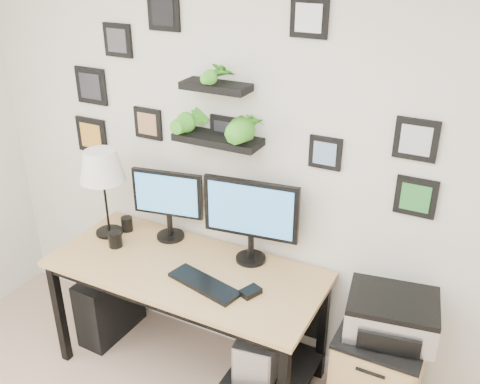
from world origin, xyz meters
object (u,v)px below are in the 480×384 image
Objects in this scene: mug at (115,239)px; pc_tower_grey at (263,357)px; printer at (392,315)px; desk at (195,283)px; pc_tower_black at (110,303)px; monitor_left at (168,200)px; file_cabinet at (378,378)px; monitor_right at (251,215)px; table_lamp at (102,168)px.

mug is 0.18× the size of pc_tower_grey.
pc_tower_grey is at bearing -176.19° from printer.
pc_tower_black is at bearing 179.34° from desk.
monitor_left is 0.87× the size of pc_tower_grey.
pc_tower_grey is 0.78× the size of file_cabinet.
monitor_right reaches higher than file_cabinet.
table_lamp is at bearing 173.82° from desk.
mug is at bearing -177.73° from pc_tower_grey.
monitor_left is 0.44m from table_lamp.
pc_tower_grey is at bearing -3.48° from table_lamp.
pc_tower_grey is (1.14, -0.00, 0.01)m from pc_tower_black.
table_lamp is at bearing 179.51° from file_cabinet.
pc_tower_grey is 0.66m from file_cabinet.
mug is 0.20× the size of printer.
pc_tower_grey is (0.44, 0.01, -0.38)m from desk.
desk reaches higher than pc_tower_black.
monitor_right is at bearing 16.17° from mug.
desk is 0.79m from pc_tower_black.
monitor_right is 1.18× the size of pc_tower_black.
desk is 2.39× the size of file_cabinet.
table_lamp reaches higher than mug.
monitor_left is at bearing 44.32° from mug.
table_lamp reaches higher than monitor_left.
file_cabinet is at bearing -0.49° from table_lamp.
pc_tower_black is 1.79m from file_cabinet.
pc_tower_black is at bearing 179.85° from pc_tower_grey.
monitor_left is 1.56m from file_cabinet.
pc_tower_grey is 1.08× the size of printer.
desk reaches higher than file_cabinet.
mug is at bearing -135.68° from monitor_left.
pc_tower_black is at bearing -153.71° from monitor_left.
monitor_right is 1.27m from pc_tower_black.
file_cabinet is at bearing 159.24° from printer.
monitor_left is at bearing 174.15° from file_cabinet.
printer is at bearing 2.56° from desk.
monitor_left is 0.98× the size of pc_tower_black.
printer is at bearing -20.76° from file_cabinet.
desk is 0.59m from pc_tower_grey.
printer is (0.86, -0.15, -0.28)m from monitor_right.
file_cabinet is at bearing 3.03° from desk.
monitor_right is at bearing 170.10° from printer.
monitor_right is at bearing 7.61° from table_lamp.
table_lamp reaches higher than monitor_right.
pc_tower_black is 0.89× the size of pc_tower_grey.
table_lamp reaches higher than pc_tower_black.
monitor_left reaches higher than desk.
monitor_right is 0.82× the size of file_cabinet.
table_lamp is 1.48m from pc_tower_grey.
desk is 3.31× the size of printer.
pc_tower_grey is at bearing -47.16° from monitor_right.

